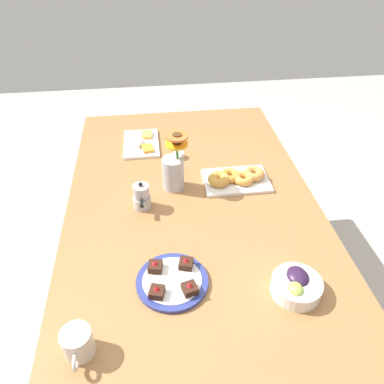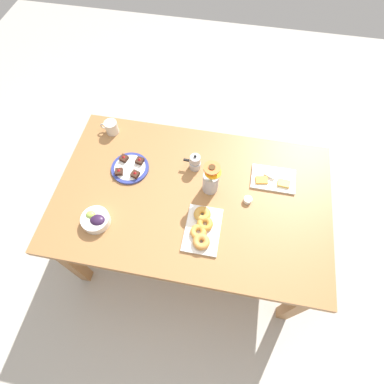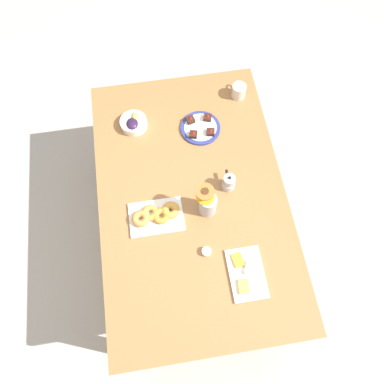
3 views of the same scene
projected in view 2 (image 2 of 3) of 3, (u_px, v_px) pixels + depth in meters
name	position (u px, v px, depth m)	size (l,w,h in m)	color
ground_plane	(192.00, 240.00, 2.38)	(6.00, 6.00, 0.00)	#B7B2A8
dining_table	(192.00, 202.00, 1.82)	(1.60, 1.00, 0.74)	#9E6B3D
coffee_mug	(111.00, 127.00, 1.94)	(0.12, 0.08, 0.09)	beige
grape_bowl	(96.00, 220.00, 1.63)	(0.15, 0.15, 0.07)	white
cheese_platter	(273.00, 179.00, 1.79)	(0.26, 0.17, 0.03)	white
croissant_platter	(202.00, 228.00, 1.62)	(0.19, 0.28, 0.05)	white
jam_cup_honey	(248.00, 200.00, 1.71)	(0.05, 0.05, 0.03)	white
dessert_plate	(130.00, 168.00, 1.83)	(0.23, 0.23, 0.05)	navy
flower_vase	(211.00, 181.00, 1.69)	(0.10, 0.11, 0.25)	#B2B2BC
moka_pot	(195.00, 162.00, 1.80)	(0.11, 0.07, 0.12)	#B7B7BC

